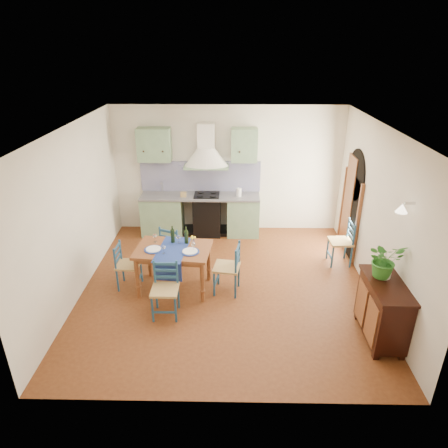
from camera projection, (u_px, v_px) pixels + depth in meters
The scene contains 13 objects.
floor at pixel (226, 287), 7.11m from camera, with size 5.00×5.00×0.00m, color #4E2510.
back_wall at pixel (206, 188), 8.77m from camera, with size 5.00×0.96×2.80m.
right_wall at pixel (373, 213), 6.77m from camera, with size 0.26×5.00×2.80m.
left_wall at pixel (74, 214), 6.57m from camera, with size 0.04×5.00×2.80m, color beige.
ceiling at pixel (226, 128), 5.94m from camera, with size 5.00×5.00×0.01m, color white.
dining_table at pixel (174, 253), 6.78m from camera, with size 1.33×1.02×1.11m.
chair_near at pixel (165, 289), 6.23m from camera, with size 0.42×0.42×0.89m.
chair_far at pixel (173, 246), 7.52m from camera, with size 0.55×0.55×0.90m.
chair_left at pixel (127, 265), 6.95m from camera, with size 0.40×0.40×0.84m.
chair_right at pixel (229, 268), 6.79m from camera, with size 0.49×0.49×0.92m.
chair_spare at pixel (342, 242), 7.69m from camera, with size 0.43×0.43×0.89m.
sideboard at pixel (382, 309), 5.70m from camera, with size 0.50×1.05×0.94m.
potted_plant at pixel (385, 260), 5.58m from camera, with size 0.48×0.42×0.54m, color #2C7323.
Camera 1 is at (0.08, -6.00, 3.98)m, focal length 32.00 mm.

